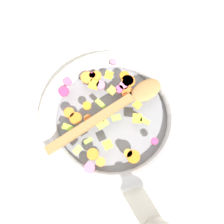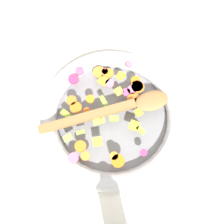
{
  "view_description": "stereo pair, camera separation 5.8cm",
  "coord_description": "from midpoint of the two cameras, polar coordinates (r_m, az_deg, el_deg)",
  "views": [
    {
      "loc": [
        0.16,
        -0.1,
        0.6
      ],
      "look_at": [
        0.0,
        0.0,
        0.05
      ],
      "focal_mm": 35.0,
      "sensor_mm": 36.0,
      "label": 1
    },
    {
      "loc": [
        0.18,
        -0.05,
        0.6
      ],
      "look_at": [
        0.0,
        0.0,
        0.05
      ],
      "focal_mm": 35.0,
      "sensor_mm": 36.0,
      "label": 2
    }
  ],
  "objects": [
    {
      "name": "ground_plane",
      "position": [
        0.63,
        -2.62,
        -1.87
      ],
      "size": [
        4.0,
        4.0,
        0.0
      ],
      "primitive_type": "plane",
      "color": "silver"
    },
    {
      "name": "skillet",
      "position": [
        0.61,
        -2.71,
        -1.26
      ],
      "size": [
        0.41,
        0.41,
        0.05
      ],
      "color": "slate",
      "rests_on": "ground_plane"
    },
    {
      "name": "chopped_vegetables",
      "position": [
        0.59,
        -4.32,
        1.37
      ],
      "size": [
        0.3,
        0.26,
        0.01
      ],
      "color": "orange",
      "rests_on": "skillet"
    },
    {
      "name": "wooden_spoon",
      "position": [
        0.57,
        -1.43,
        0.93
      ],
      "size": [
        0.06,
        0.35,
        0.01
      ],
      "color": "olive",
      "rests_on": "chopped_vegetables"
    }
  ]
}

